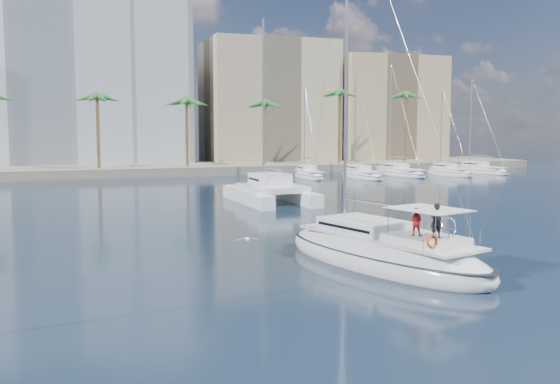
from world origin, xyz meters
name	(u,v)px	position (x,y,z in m)	size (l,w,h in m)	color
ground	(280,270)	(0.00, 0.00, 0.00)	(160.00, 160.00, 0.00)	black
quay	(137,170)	(0.00, 61.00, 0.60)	(120.00, 14.00, 1.20)	gray
building_modern	(43,76)	(-12.00, 73.00, 14.00)	(42.00, 16.00, 28.00)	white
building_beige	(268,105)	(22.00, 70.00, 10.00)	(20.00, 14.00, 20.00)	tan
building_tan_right	(384,112)	(42.00, 68.00, 9.00)	(18.00, 12.00, 18.00)	tan
palm_centre	(138,98)	(0.00, 57.00, 10.28)	(3.60, 3.60, 12.30)	brown
palm_right	(372,101)	(34.00, 57.00, 10.28)	(3.60, 3.60, 12.30)	brown
main_sloop	(382,253)	(4.95, -0.52, 0.57)	(7.58, 13.67, 19.34)	white
catamaran	(270,190)	(7.58, 24.67, 1.12)	(5.82, 11.03, 15.95)	white
seagull	(247,239)	(-0.87, 2.56, 1.07)	(1.11, 0.48, 0.21)	silver
moored_yacht_a	(309,178)	(20.00, 47.00, 0.00)	(2.72, 9.35, 11.90)	white
moored_yacht_b	(362,178)	(26.50, 45.00, 0.00)	(3.14, 10.78, 13.72)	white
moored_yacht_c	(399,176)	(33.00, 47.00, 0.00)	(3.55, 12.21, 15.54)	white
moored_yacht_d	(449,175)	(39.50, 45.00, 0.00)	(2.72, 9.35, 11.90)	white
moored_yacht_e	(480,173)	(46.00, 47.00, 0.00)	(3.14, 10.78, 13.72)	white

